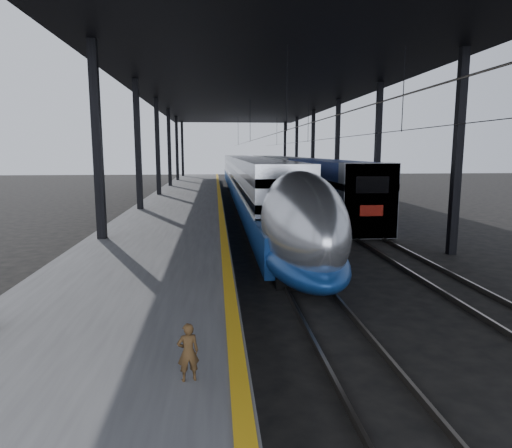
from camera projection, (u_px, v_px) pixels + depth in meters
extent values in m
plane|color=black|center=(248.00, 294.00, 14.95)|extent=(160.00, 160.00, 0.00)
cube|color=#4C4C4F|center=(183.00, 207.00, 34.23)|extent=(6.00, 80.00, 1.00)
cube|color=gold|center=(220.00, 200.00, 34.40)|extent=(0.30, 80.00, 0.01)
cube|color=slate|center=(246.00, 212.00, 34.72)|extent=(0.08, 80.00, 0.16)
cube|color=slate|center=(265.00, 211.00, 34.85)|extent=(0.08, 80.00, 0.16)
cube|color=slate|center=(311.00, 211.00, 35.16)|extent=(0.08, 80.00, 0.16)
cube|color=slate|center=(329.00, 211.00, 35.29)|extent=(0.08, 80.00, 0.16)
cube|color=black|center=(98.00, 154.00, 18.65)|extent=(0.35, 0.35, 9.00)
cube|color=black|center=(458.00, 154.00, 20.01)|extent=(0.35, 0.35, 9.00)
cube|color=black|center=(138.00, 153.00, 28.48)|extent=(0.35, 0.35, 9.00)
cube|color=black|center=(377.00, 153.00, 29.84)|extent=(0.35, 0.35, 9.00)
cube|color=black|center=(158.00, 153.00, 38.32)|extent=(0.35, 0.35, 9.00)
cube|color=black|center=(337.00, 153.00, 39.68)|extent=(0.35, 0.35, 9.00)
cube|color=black|center=(169.00, 153.00, 48.15)|extent=(0.35, 0.35, 9.00)
cube|color=black|center=(313.00, 153.00, 49.51)|extent=(0.35, 0.35, 9.00)
cube|color=black|center=(177.00, 152.00, 57.99)|extent=(0.35, 0.35, 9.00)
cube|color=black|center=(297.00, 152.00, 59.35)|extent=(0.35, 0.35, 9.00)
cube|color=black|center=(183.00, 152.00, 67.83)|extent=(0.35, 0.35, 9.00)
cube|color=black|center=(285.00, 152.00, 69.19)|extent=(0.35, 0.35, 9.00)
cube|color=black|center=(254.00, 87.00, 33.33)|extent=(18.00, 75.00, 0.45)
cylinder|color=slate|center=(255.00, 139.00, 33.93)|extent=(0.03, 74.00, 0.03)
cylinder|color=slate|center=(321.00, 140.00, 34.37)|extent=(0.03, 74.00, 0.03)
cube|color=#B4B6BB|center=(244.00, 175.00, 47.25)|extent=(2.75, 57.00, 3.80)
cube|color=navy|center=(245.00, 188.00, 45.96)|extent=(2.83, 62.00, 1.47)
cube|color=silver|center=(244.00, 179.00, 47.32)|extent=(2.85, 57.00, 0.09)
cube|color=black|center=(244.00, 165.00, 47.08)|extent=(2.79, 57.00, 0.40)
cube|color=black|center=(244.00, 175.00, 47.25)|extent=(2.79, 57.00, 0.40)
ellipsoid|color=#B4B6BB|center=(301.00, 224.00, 16.29)|extent=(2.75, 8.40, 3.80)
ellipsoid|color=navy|center=(300.00, 254.00, 16.46)|extent=(2.83, 8.40, 1.61)
ellipsoid|color=black|center=(317.00, 213.00, 13.61)|extent=(1.42, 2.20, 0.85)
cube|color=black|center=(300.00, 274.00, 16.58)|extent=(2.09, 2.60, 0.40)
cube|color=black|center=(252.00, 205.00, 38.22)|extent=(2.09, 2.60, 0.40)
cube|color=navy|center=(329.00, 188.00, 32.36)|extent=(2.87, 18.00, 3.89)
cube|color=gray|center=(368.00, 200.00, 24.09)|extent=(2.92, 1.20, 3.95)
cube|color=black|center=(372.00, 185.00, 23.35)|extent=(1.74, 0.06, 0.87)
cube|color=#A8170C|center=(371.00, 211.00, 23.56)|extent=(1.23, 0.06, 0.56)
cube|color=gray|center=(287.00, 175.00, 51.04)|extent=(2.87, 18.00, 3.89)
cube|color=gray|center=(267.00, 168.00, 69.73)|extent=(2.87, 18.00, 3.89)
cube|color=black|center=(353.00, 228.00, 26.75)|extent=(2.25, 2.40, 0.36)
cube|color=black|center=(291.00, 194.00, 48.39)|extent=(2.25, 2.40, 0.36)
imported|color=#432D16|center=(188.00, 352.00, 7.19)|extent=(0.39, 0.30, 0.95)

